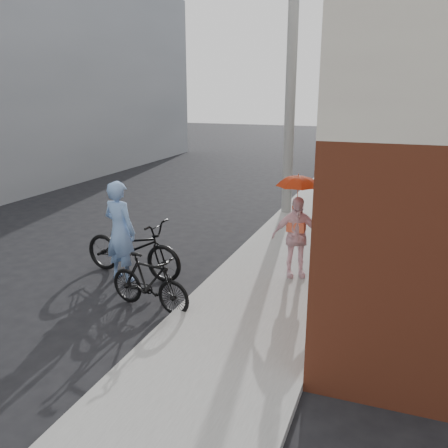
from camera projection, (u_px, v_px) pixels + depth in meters
The scene contains 11 objects.
ground at pixel (150, 290), 8.60m from camera, with size 80.00×80.00×0.00m, color black.
sidewalk at pixel (289, 264), 9.68m from camera, with size 2.20×24.00×0.12m, color gray.
curb at pixel (235, 258), 10.07m from camera, with size 0.12×24.00×0.12m, color #9E9E99.
utility_pole at pixel (291, 89), 12.67m from camera, with size 0.28×0.28×7.00m, color #9E9E99.
officer at pixel (120, 231), 8.82m from camera, with size 0.70×0.46×1.92m, color #7FA8E3.
bike_left at pixel (133, 248), 9.13m from camera, with size 0.76×2.17×1.14m, color black.
bike_right at pixel (149, 282), 7.74m from camera, with size 0.44×1.57×0.94m, color black.
kimono_woman at pixel (296, 237), 8.74m from camera, with size 0.89×0.37×1.53m, color #FFD5DE.
parasol at pixel (298, 178), 8.44m from camera, with size 0.76×0.76×0.67m, color #DB4519.
planter at pixel (340, 247), 10.24m from camera, with size 0.41×0.41×0.22m, color black.
potted_plant at pixel (342, 228), 10.12m from camera, with size 0.55×0.48×0.62m, color #3A6E2C.
Camera 1 is at (4.04, -6.96, 3.52)m, focal length 38.00 mm.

